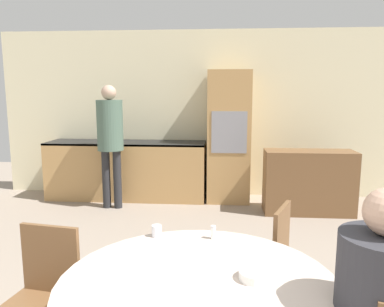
{
  "coord_description": "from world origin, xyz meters",
  "views": [
    {
      "loc": [
        0.35,
        -0.4,
        1.64
      ],
      "look_at": [
        0.07,
        3.09,
        1.07
      ],
      "focal_mm": 35.0,
      "sensor_mm": 36.0,
      "label": 1
    }
  ],
  "objects": [
    {
      "name": "sideboard",
      "position": [
        1.55,
        4.68,
        0.43
      ],
      "size": [
        1.2,
        0.45,
        0.87
      ],
      "color": "brown",
      "rests_on": "ground_plane"
    },
    {
      "name": "salt_shaker",
      "position": [
        0.3,
        1.87,
        0.76
      ],
      "size": [
        0.03,
        0.03,
        0.09
      ],
      "color": "white",
      "rests_on": "dining_table"
    },
    {
      "name": "wall_back",
      "position": [
        0.0,
        5.57,
        1.3
      ],
      "size": [
        6.37,
        0.05,
        2.6
      ],
      "color": "beige",
      "rests_on": "ground_plane"
    },
    {
      "name": "person_standing",
      "position": [
        -1.2,
        4.7,
        1.08
      ],
      "size": [
        0.36,
        0.36,
        1.74
      ],
      "color": "#262628",
      "rests_on": "ground_plane"
    },
    {
      "name": "bowl_near",
      "position": [
        0.53,
        1.37,
        0.74
      ],
      "size": [
        0.17,
        0.17,
        0.04
      ],
      "color": "white",
      "rests_on": "dining_table"
    },
    {
      "name": "chair_far_right",
      "position": [
        0.69,
        2.18,
        0.48
      ],
      "size": [
        0.52,
        0.52,
        0.86
      ],
      "rotation": [
        0.0,
        0.0,
        4.32
      ],
      "color": "brown",
      "rests_on": "ground_plane"
    },
    {
      "name": "oven_unit",
      "position": [
        0.46,
        5.23,
        0.98
      ],
      "size": [
        0.63,
        0.59,
        1.96
      ],
      "color": "tan",
      "rests_on": "ground_plane"
    },
    {
      "name": "chair_far_left",
      "position": [
        -0.69,
        1.56,
        0.48
      ],
      "size": [
        0.46,
        0.46,
        0.86
      ],
      "rotation": [
        0.0,
        0.0,
        6.12
      ],
      "color": "brown",
      "rests_on": "ground_plane"
    },
    {
      "name": "kitchen_counter",
      "position": [
        -1.12,
        5.22,
        0.46
      ],
      "size": [
        2.44,
        0.6,
        0.89
      ],
      "color": "tan",
      "rests_on": "ground_plane"
    },
    {
      "name": "cup",
      "position": [
        -0.06,
        1.88,
        0.76
      ],
      "size": [
        0.06,
        0.06,
        0.08
      ],
      "color": "silver",
      "rests_on": "dining_table"
    }
  ]
}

